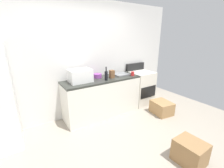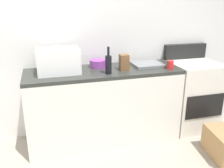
% 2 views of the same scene
% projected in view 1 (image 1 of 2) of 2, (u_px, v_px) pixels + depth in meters
% --- Properties ---
extents(ground_plane, '(6.00, 6.00, 0.00)m').
position_uv_depth(ground_plane, '(122.00, 147.00, 2.64)').
color(ground_plane, '#9E9384').
extents(wall_back, '(5.00, 0.10, 2.60)m').
position_uv_depth(wall_back, '(82.00, 60.00, 3.48)').
color(wall_back, silver).
rests_on(wall_back, ground_plane).
extents(kitchen_counter, '(1.80, 0.60, 0.90)m').
position_uv_depth(kitchen_counter, '(102.00, 97.00, 3.61)').
color(kitchen_counter, silver).
rests_on(kitchen_counter, ground_plane).
extents(stove_oven, '(0.60, 0.61, 1.10)m').
position_uv_depth(stove_oven, '(140.00, 87.00, 4.24)').
color(stove_oven, silver).
rests_on(stove_oven, ground_plane).
extents(microwave, '(0.46, 0.34, 0.27)m').
position_uv_depth(microwave, '(80.00, 76.00, 3.20)').
color(microwave, white).
rests_on(microwave, kitchen_counter).
extents(sink_basin, '(0.36, 0.32, 0.03)m').
position_uv_depth(sink_basin, '(121.00, 74.00, 3.81)').
color(sink_basin, slate).
rests_on(sink_basin, kitchen_counter).
extents(wine_bottle, '(0.07, 0.07, 0.30)m').
position_uv_depth(wine_bottle, '(106.00, 75.00, 3.32)').
color(wine_bottle, black).
rests_on(wine_bottle, kitchen_counter).
extents(coffee_mug, '(0.08, 0.08, 0.10)m').
position_uv_depth(coffee_mug, '(133.00, 74.00, 3.72)').
color(coffee_mug, red).
rests_on(coffee_mug, kitchen_counter).
extents(knife_block, '(0.10, 0.10, 0.18)m').
position_uv_depth(knife_block, '(112.00, 74.00, 3.52)').
color(knife_block, brown).
rests_on(knife_block, kitchen_counter).
extents(mixing_bowl, '(0.19, 0.19, 0.09)m').
position_uv_depth(mixing_bowl, '(98.00, 76.00, 3.55)').
color(mixing_bowl, purple).
rests_on(mixing_bowl, kitchen_counter).
extents(cardboard_box_large, '(0.37, 0.43, 0.35)m').
position_uv_depth(cardboard_box_large, '(190.00, 152.00, 2.28)').
color(cardboard_box_large, olive).
rests_on(cardboard_box_large, ground_plane).
extents(cardboard_box_small, '(0.46, 0.53, 0.31)m').
position_uv_depth(cardboard_box_small, '(162.00, 108.00, 3.73)').
color(cardboard_box_small, '#A37A4C').
rests_on(cardboard_box_small, ground_plane).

